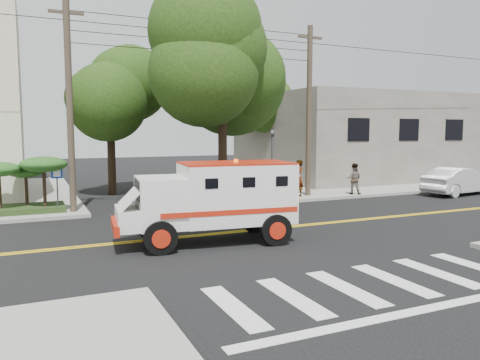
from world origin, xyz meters
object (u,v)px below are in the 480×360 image
pedestrian_a (298,178)px  pedestrian_b (354,179)px  armored_truck (214,197)px  parked_sedan (458,181)px

pedestrian_a → pedestrian_b: bearing=145.9°
armored_truck → pedestrian_b: armored_truck is taller
pedestrian_b → parked_sedan: bearing=-152.4°
pedestrian_b → pedestrian_a: bearing=36.9°
armored_truck → parked_sedan: 17.36m
armored_truck → parked_sedan: bearing=22.8°
armored_truck → pedestrian_a: size_ratio=3.02×
parked_sedan → pedestrian_b: bearing=66.2°
armored_truck → pedestrian_b: bearing=38.1°
armored_truck → parked_sedan: size_ratio=1.24×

